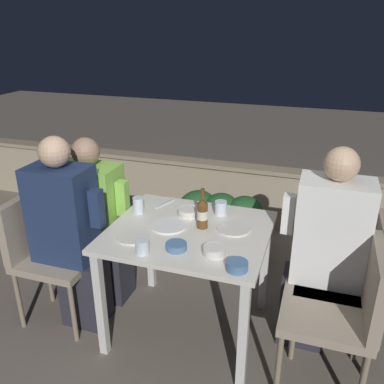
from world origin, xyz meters
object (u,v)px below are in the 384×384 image
object	(u,v)px
chair_left_near	(46,244)
beer_bottle	(202,213)
chair_right_near	(348,304)
person_white_polo	(323,252)
person_green_blouse	(97,221)
person_navy_jumper	(70,234)
chair_left_far	(73,225)
chair_right_far	(356,274)

from	to	relation	value
chair_left_near	beer_bottle	size ratio (longest dim) A/B	3.44
chair_right_near	person_white_polo	xyz separation A→B (m)	(-0.15, 0.31, 0.11)
person_green_blouse	person_navy_jumper	bearing A→B (deg)	-93.92
chair_right_near	person_white_polo	distance (m)	0.36
chair_left_far	person_green_blouse	distance (m)	0.21
chair_left_near	chair_right_near	xyz separation A→B (m)	(1.89, -0.03, 0.00)
chair_left_far	chair_right_near	xyz separation A→B (m)	(1.87, -0.32, 0.00)
chair_left_near	person_green_blouse	size ratio (longest dim) A/B	0.73
person_navy_jumper	person_white_polo	world-z (taller)	person_white_polo
chair_right_near	person_green_blouse	bearing A→B (deg)	169.11
chair_left_near	chair_right_far	world-z (taller)	same
chair_right_far	person_white_polo	xyz separation A→B (m)	(-0.20, -0.00, 0.11)
chair_right_far	person_green_blouse	bearing A→B (deg)	179.52
chair_left_far	beer_bottle	size ratio (longest dim) A/B	3.44
chair_left_near	beer_bottle	xyz separation A→B (m)	(1.03, 0.18, 0.30)
chair_left_near	beer_bottle	world-z (taller)	beer_bottle
chair_left_near	chair_left_far	size ratio (longest dim) A/B	1.00
chair_left_far	chair_right_far	bearing A→B (deg)	-0.43
chair_left_near	chair_left_far	distance (m)	0.30
chair_right_near	chair_left_near	bearing A→B (deg)	179.22
chair_left_near	person_white_polo	xyz separation A→B (m)	(1.74, 0.28, 0.11)
chair_left_near	person_navy_jumper	xyz separation A→B (m)	(0.20, 0.00, 0.11)
person_white_polo	beer_bottle	xyz separation A→B (m)	(-0.71, -0.10, 0.19)
person_navy_jumper	chair_left_far	distance (m)	0.37
chair_left_far	person_navy_jumper	bearing A→B (deg)	-57.98
person_green_blouse	chair_left_near	bearing A→B (deg)	-126.95
person_navy_jumper	beer_bottle	size ratio (longest dim) A/B	5.06
chair_left_far	person_green_blouse	world-z (taller)	person_green_blouse
person_white_polo	person_navy_jumper	bearing A→B (deg)	-169.67
person_navy_jumper	person_green_blouse	distance (m)	0.30
person_green_blouse	beer_bottle	distance (m)	0.85
person_navy_jumper	beer_bottle	world-z (taller)	person_navy_jumper
chair_right_near	beer_bottle	distance (m)	0.93
chair_left_far	chair_right_far	size ratio (longest dim) A/B	1.00
beer_bottle	person_white_polo	bearing A→B (deg)	7.76
person_navy_jumper	person_green_blouse	size ratio (longest dim) A/B	1.07
beer_bottle	person_green_blouse	bearing A→B (deg)	172.13
chair_left_far	chair_right_far	xyz separation A→B (m)	(1.92, -0.01, 0.00)
chair_left_far	person_green_blouse	bearing A→B (deg)	-0.00
person_green_blouse	person_white_polo	distance (m)	1.52
chair_left_near	person_navy_jumper	distance (m)	0.23
chair_right_far	person_white_polo	distance (m)	0.23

